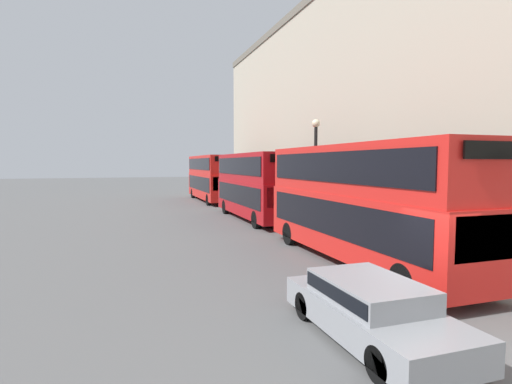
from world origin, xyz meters
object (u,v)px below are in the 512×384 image
object	(u,v)px
bus_third_in_queue	(211,176)
car_dark_sedan	(371,307)
pedestrian	(250,195)
bus_second_in_queue	(256,183)
bus_leading	(361,198)

from	to	relation	value
bus_third_in_queue	car_dark_sedan	size ratio (longest dim) A/B	2.47
car_dark_sedan	pedestrian	world-z (taller)	pedestrian
bus_second_in_queue	bus_third_in_queue	distance (m)	13.38
bus_leading	car_dark_sedan	xyz separation A→B (m)	(-3.40, -5.59, -1.71)
bus_third_in_queue	pedestrian	bearing A→B (deg)	-60.54
pedestrian	bus_third_in_queue	bearing A→B (deg)	119.46
bus_second_in_queue	bus_third_in_queue	size ratio (longest dim) A/B	0.91
bus_leading	bus_second_in_queue	xyz separation A→B (m)	(0.00, 12.00, -0.02)
bus_third_in_queue	car_dark_sedan	distance (m)	31.20
bus_third_in_queue	bus_leading	bearing A→B (deg)	-90.00
bus_second_in_queue	car_dark_sedan	distance (m)	17.99
bus_leading	bus_second_in_queue	world-z (taller)	bus_leading
bus_third_in_queue	car_dark_sedan	bearing A→B (deg)	-96.27
car_dark_sedan	pedestrian	bearing A→B (deg)	77.42
bus_second_in_queue	car_dark_sedan	world-z (taller)	bus_second_in_queue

